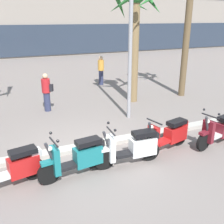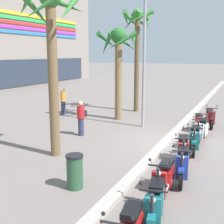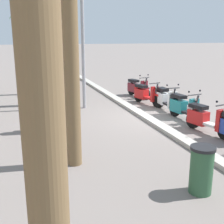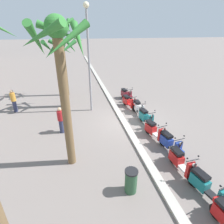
{
  "view_description": "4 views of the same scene",
  "coord_description": "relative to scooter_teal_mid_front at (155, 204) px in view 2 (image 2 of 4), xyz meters",
  "views": [
    {
      "loc": [
        -1.99,
        -6.37,
        3.62
      ],
      "look_at": [
        0.84,
        0.22,
        1.02
      ],
      "focal_mm": 41.94,
      "sensor_mm": 36.0,
      "label": 1
    },
    {
      "loc": [
        -11.76,
        -2.62,
        3.61
      ],
      "look_at": [
        -0.89,
        2.27,
        1.29
      ],
      "focal_mm": 48.24,
      "sensor_mm": 36.0,
      "label": 2
    },
    {
      "loc": [
        -9.53,
        4.69,
        2.97
      ],
      "look_at": [
        -3.6,
        2.73,
        1.34
      ],
      "focal_mm": 46.92,
      "sensor_mm": 36.0,
      "label": 3
    },
    {
      "loc": [
        -9.68,
        3.14,
        5.43
      ],
      "look_at": [
        -0.6,
        1.12,
        1.08
      ],
      "focal_mm": 28.82,
      "sensor_mm": 36.0,
      "label": 4
    }
  ],
  "objects": [
    {
      "name": "scooter_teal_lead_nearest",
      "position": [
        5.4,
        0.04,
        0.02
      ],
      "size": [
        1.74,
        0.58,
        1.17
      ],
      "color": "black",
      "rests_on": "ground"
    },
    {
      "name": "scooter_red_last_in_row",
      "position": [
        1.35,
        0.16,
        0.0
      ],
      "size": [
        1.81,
        0.56,
        1.17
      ],
      "color": "black",
      "rests_on": "ground"
    },
    {
      "name": "scooter_white_far_back",
      "position": [
        6.85,
        -0.02,
        0.02
      ],
      "size": [
        1.81,
        0.56,
        1.17
      ],
      "color": "black",
      "rests_on": "ground"
    },
    {
      "name": "palm_tree_by_mall_entrance",
      "position": [
        9.39,
        4.85,
        3.21
      ],
      "size": [
        2.33,
        2.31,
        4.99
      ],
      "color": "olive",
      "rests_on": "ground"
    },
    {
      "name": "curb_strip",
      "position": [
        5.96,
        1.27,
        -0.39
      ],
      "size": [
        60.0,
        0.36,
        0.12
      ],
      "primitive_type": "cube",
      "color": "#ADA89E",
      "rests_on": "ground"
    },
    {
      "name": "scooter_red_gap_after_mid",
      "position": [
        8.15,
        0.27,
        -0.0
      ],
      "size": [
        1.81,
        0.72,
        1.04
      ],
      "color": "black",
      "rests_on": "ground"
    },
    {
      "name": "palm_tree_far_corner",
      "position": [
        12.02,
        4.72,
        4.35
      ],
      "size": [
        2.11,
        2.1,
        6.27
      ],
      "color": "brown",
      "rests_on": "ground"
    },
    {
      "name": "litter_bin",
      "position": [
        0.78,
        2.47,
        0.04
      ],
      "size": [
        0.48,
        0.48,
        0.95
      ],
      "color": "#2D5638",
      "rests_on": "ground"
    },
    {
      "name": "pedestrian_by_palm_tree",
      "position": [
        9.16,
        8.35,
        0.4
      ],
      "size": [
        0.34,
        0.34,
        1.62
      ],
      "color": "#2D3351",
      "rests_on": "ground"
    },
    {
      "name": "ground_plane",
      "position": [
        5.96,
        1.03,
        -0.45
      ],
      "size": [
        200.0,
        200.0,
        0.0
      ],
      "primitive_type": "plane",
      "color": "slate"
    },
    {
      "name": "pedestrian_window_shopping",
      "position": [
        5.55,
        5.03,
        0.37
      ],
      "size": [
        0.45,
        0.37,
        1.55
      ],
      "color": "#2D3351",
      "rests_on": "ground"
    },
    {
      "name": "street_lamp",
      "position": [
        8.26,
        3.04,
        3.7
      ],
      "size": [
        0.36,
        0.36,
        6.82
      ],
      "color": "#939399",
      "rests_on": "ground"
    },
    {
      "name": "scooter_teal_mid_front",
      "position": [
        0.0,
        0.0,
        0.0
      ],
      "size": [
        1.75,
        0.66,
        1.17
      ],
      "color": "black",
      "rests_on": "ground"
    },
    {
      "name": "scooter_blue_tail_end",
      "position": [
        2.63,
        -0.06,
        0.01
      ],
      "size": [
        1.73,
        0.61,
        1.17
      ],
      "color": "black",
      "rests_on": "ground"
    },
    {
      "name": "scooter_maroon_second_in_line",
      "position": [
        9.78,
        -0.01,
        0.0
      ],
      "size": [
        1.76,
        0.69,
        1.17
      ],
      "color": "black",
      "rests_on": "ground"
    },
    {
      "name": "scooter_red_mid_centre",
      "position": [
        3.89,
        0.18,
        0.01
      ],
      "size": [
        1.8,
        0.69,
        1.17
      ],
      "color": "black",
      "rests_on": "ground"
    },
    {
      "name": "palm_tree_mid_walkway",
      "position": [
        2.83,
        4.53,
        3.89
      ],
      "size": [
        2.24,
        2.27,
        5.85
      ],
      "color": "brown",
      "rests_on": "ground"
    }
  ]
}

